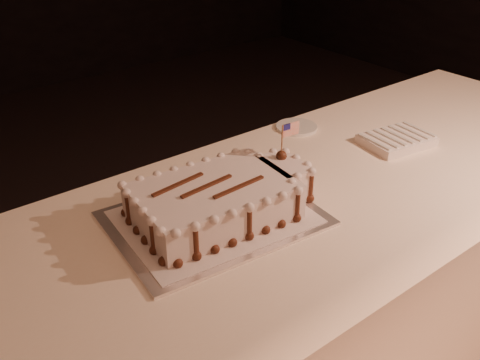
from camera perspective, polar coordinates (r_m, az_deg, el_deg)
banquet_table at (r=1.64m, az=5.99°, el=-12.84°), size 2.40×0.80×0.75m
cake_board at (r=1.31m, az=-2.77°, el=-4.11°), size 0.52×0.41×0.01m
doily at (r=1.30m, az=-2.77°, el=-3.93°), size 0.47×0.37×0.00m
sheet_cake at (r=1.29m, az=-1.83°, el=-1.92°), size 0.48×0.30×0.18m
napkin_stack at (r=1.74m, az=16.35°, el=4.12°), size 0.23×0.18×0.03m
side_plate at (r=1.79m, az=6.05°, el=5.63°), size 0.14×0.14×0.01m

